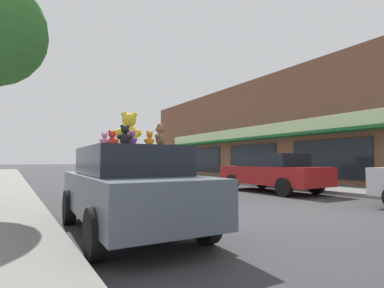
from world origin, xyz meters
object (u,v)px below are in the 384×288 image
object	(u,v)px
teddy_bear_white	(135,144)
teddy_bear_cream	(118,141)
teddy_bear_teal	(127,143)
plush_art_car	(129,187)
teddy_bear_red	(112,140)
teddy_bear_brown	(160,135)
teddy_bear_pink	(104,140)
teddy_bear_giant	(129,130)
teddy_bear_black	(125,136)
parked_car_far_center	(271,172)
teddy_bear_purple	(132,139)
teddy_bear_orange	(149,139)

from	to	relation	value
teddy_bear_white	teddy_bear_cream	xyz separation A→B (m)	(-0.20, 0.46, 0.07)
teddy_bear_cream	teddy_bear_teal	xyz separation A→B (m)	(0.07, -0.37, -0.05)
plush_art_car	teddy_bear_white	distance (m)	1.03
teddy_bear_red	teddy_bear_brown	distance (m)	1.51
teddy_bear_cream	teddy_bear_pink	xyz separation A→B (m)	(-0.60, -1.15, -0.06)
teddy_bear_giant	teddy_bear_red	distance (m)	0.53
teddy_bear_white	teddy_bear_black	distance (m)	1.16
plush_art_car	teddy_bear_black	xyz separation A→B (m)	(-0.25, -0.49, 0.89)
teddy_bear_black	plush_art_car	bearing A→B (deg)	-114.97
teddy_bear_giant	teddy_bear_black	xyz separation A→B (m)	(-0.32, -0.71, -0.17)
teddy_bear_giant	teddy_bear_teal	distance (m)	0.46
parked_car_far_center	teddy_bear_cream	bearing A→B (deg)	-159.64
teddy_bear_pink	teddy_bear_black	distance (m)	0.42
teddy_bear_brown	teddy_bear_purple	size ratio (longest dim) A/B	1.37
teddy_bear_white	teddy_bear_orange	world-z (taller)	teddy_bear_orange
plush_art_car	teddy_bear_cream	bearing A→B (deg)	86.30
teddy_bear_red	parked_car_far_center	world-z (taller)	teddy_bear_red
plush_art_car	teddy_bear_giant	size ratio (longest dim) A/B	6.16
plush_art_car	teddy_bear_purple	size ratio (longest dim) A/B	16.07
teddy_bear_cream	teddy_bear_red	bearing A→B (deg)	19.09
teddy_bear_cream	teddy_bear_giant	bearing A→B (deg)	52.75
teddy_bear_giant	teddy_bear_pink	size ratio (longest dim) A/B	2.97
teddy_bear_cream	teddy_bear_orange	bearing A→B (deg)	67.79
teddy_bear_red	teddy_bear_cream	bearing A→B (deg)	-125.43
teddy_bear_white	teddy_bear_red	xyz separation A→B (m)	(-0.42, 0.16, 0.07)
plush_art_car	teddy_bear_orange	size ratio (longest dim) A/B	13.70
teddy_bear_white	teddy_bear_purple	world-z (taller)	teddy_bear_purple
teddy_bear_red	parked_car_far_center	distance (m)	8.23
teddy_bear_red	teddy_bear_cream	world-z (taller)	teddy_bear_red
teddy_bear_giant	teddy_bear_pink	bearing A→B (deg)	39.52
plush_art_car	teddy_bear_pink	distance (m)	0.98
teddy_bear_giant	teddy_bear_white	xyz separation A→B (m)	(0.23, 0.31, -0.23)
teddy_bear_cream	teddy_bear_pink	world-z (taller)	teddy_bear_cream
teddy_bear_giant	parked_car_far_center	world-z (taller)	teddy_bear_giant
teddy_bear_cream	teddy_bear_brown	world-z (taller)	teddy_bear_brown
plush_art_car	teddy_bear_purple	distance (m)	0.94
teddy_bear_pink	teddy_bear_teal	bearing A→B (deg)	-116.54
teddy_bear_red	teddy_bear_cream	distance (m)	0.38
teddy_bear_red	teddy_bear_teal	world-z (taller)	teddy_bear_red
plush_art_car	teddy_bear_brown	distance (m)	1.21
teddy_bear_white	teddy_bear_purple	distance (m)	1.00
teddy_bear_red	teddy_bear_orange	distance (m)	0.93
teddy_bear_giant	teddy_bear_brown	distance (m)	1.03
teddy_bear_white	teddy_bear_pink	world-z (taller)	teddy_bear_pink
teddy_bear_cream	teddy_bear_white	bearing A→B (deg)	78.63
teddy_bear_purple	teddy_bear_teal	size ratio (longest dim) A/B	1.05
plush_art_car	teddy_bear_giant	bearing A→B (deg)	75.24
teddy_bear_pink	parked_car_far_center	size ratio (longest dim) A/B	0.05
teddy_bear_giant	teddy_bear_brown	xyz separation A→B (m)	(0.19, -1.00, -0.16)
teddy_bear_brown	teddy_bear_orange	size ratio (longest dim) A/B	1.17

